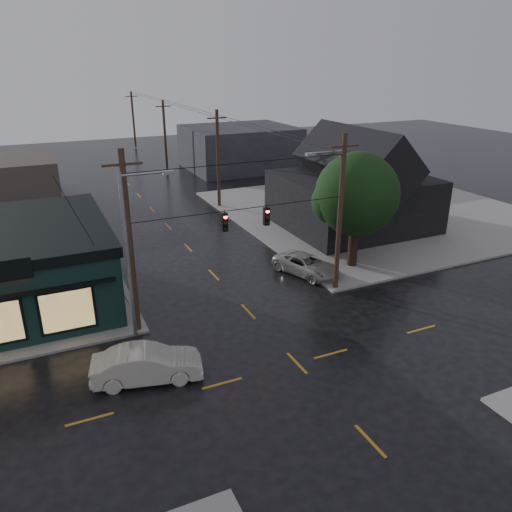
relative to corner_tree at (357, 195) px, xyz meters
name	(u,v)px	position (x,y,z in m)	size (l,w,h in m)	color
ground_plane	(297,363)	(-9.72, -9.26, -5.39)	(160.00, 160.00, 0.00)	black
sidewalk_ne	(375,211)	(10.28, 10.74, -5.31)	(28.00, 28.00, 0.15)	gray
ne_building	(354,178)	(5.28, 7.74, -0.92)	(12.60, 11.60, 8.75)	black
corner_tree	(357,195)	(0.00, 0.00, 0.00)	(5.87, 5.87, 8.20)	black
utility_pole_nw	(139,331)	(-16.22, -2.76, -5.39)	(2.00, 0.32, 10.15)	black
utility_pole_ne	(335,289)	(-3.22, -2.76, -5.39)	(2.00, 0.32, 10.15)	black
utility_pole_far_a	(219,207)	(-3.22, 18.74, -5.39)	(2.00, 0.32, 9.65)	black
utility_pole_far_b	(167,170)	(-3.22, 38.74, -5.39)	(2.00, 0.32, 9.15)	black
utility_pole_far_c	(136,148)	(-3.22, 58.74, -5.39)	(2.00, 0.32, 9.15)	black
span_signal_assembly	(246,219)	(-9.63, -2.76, 0.31)	(13.00, 0.48, 1.23)	black
streetlight_nw	(136,338)	(-16.52, -3.46, -5.39)	(5.40, 0.30, 9.15)	gray
streetlight_ne	(336,284)	(-2.72, -2.06, -5.39)	(5.40, 0.30, 9.15)	gray
bg_building_east	(240,148)	(6.28, 35.74, -2.59)	(14.00, 12.00, 5.60)	#26262B
sedan_cream	(147,365)	(-16.80, -7.51, -4.55)	(1.78, 5.11, 1.68)	#B8B4A2
suv_silver	(306,265)	(-3.72, 0.19, -4.69)	(2.30, 4.99, 1.39)	#9C9990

